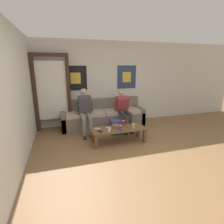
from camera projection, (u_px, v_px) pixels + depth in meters
name	position (u px, v px, depth m)	size (l,w,h in m)	color
ground_plane	(142.00, 171.00, 3.11)	(18.00, 18.00, 0.00)	brown
wall_back	(103.00, 83.00, 5.48)	(10.00, 0.07, 2.55)	silver
wall_left	(0.00, 110.00, 2.22)	(0.05, 10.00, 2.55)	silver
door_frame	(52.00, 88.00, 4.88)	(1.00, 0.10, 2.15)	#382319
couch	(103.00, 117.00, 5.38)	(2.50, 0.72, 0.83)	#70665B
coffee_table	(119.00, 131.00, 4.22)	(1.32, 0.50, 0.36)	brown
person_seated_adult	(85.00, 110.00, 4.76)	(0.47, 0.80, 1.21)	gray
person_seated_teen	(123.00, 108.00, 5.09)	(0.47, 0.87, 1.13)	#2D2D33
backpack	(116.00, 127.00, 4.80)	(0.31, 0.30, 0.38)	navy
ceramic_bowl	(116.00, 126.00, 4.23)	(0.17, 0.17, 0.08)	brown
pillar_candle	(134.00, 126.00, 4.22)	(0.07, 0.07, 0.12)	tan
drink_can_blue	(121.00, 128.00, 4.06)	(0.07, 0.07, 0.12)	#28479E
drink_can_red	(124.00, 123.00, 4.40)	(0.07, 0.07, 0.12)	maroon
game_controller_near_left	(108.00, 128.00, 4.21)	(0.12, 0.13, 0.03)	white
game_controller_near_right	(109.00, 130.00, 4.04)	(0.09, 0.15, 0.03)	white
game_controller_far_center	(97.00, 128.00, 4.16)	(0.15, 0.08, 0.03)	white
cell_phone	(100.00, 131.00, 4.00)	(0.12, 0.15, 0.01)	black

